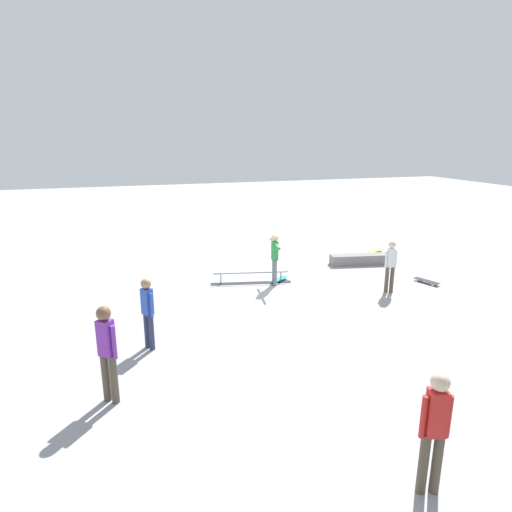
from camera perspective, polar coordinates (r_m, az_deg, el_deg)
ground_plane at (r=13.24m, az=2.39°, el=-3.94°), size 60.00×60.00×0.00m
grind_rail at (r=13.44m, az=-0.65°, el=-2.94°), size 2.47×0.75×0.36m
skate_ledge at (r=15.84m, az=13.36°, el=-0.43°), size 2.11×0.85×0.35m
skater_main at (r=13.07m, az=2.46°, el=0.03°), size 0.27×1.27×1.58m
skateboard_main at (r=13.61m, az=3.01°, el=-3.08°), size 0.76×0.65×0.09m
bystander_purple_shirt at (r=7.77m, az=-18.89°, el=-11.43°), size 0.35×0.31×1.74m
bystander_red_shirt at (r=6.11m, az=22.30°, el=-19.97°), size 0.39×0.25×1.69m
bystander_blue_shirt at (r=9.44m, az=-13.97°, el=-6.82°), size 0.26×0.34×1.56m
bystander_white_shirt at (r=13.05m, az=17.18°, el=-0.95°), size 0.35×0.22×1.53m
loose_skateboard_yellow at (r=17.60m, az=15.34°, el=0.66°), size 0.80×0.55×0.09m
loose_skateboard_black at (r=14.46m, az=21.40°, el=-3.04°), size 0.45×0.82×0.09m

